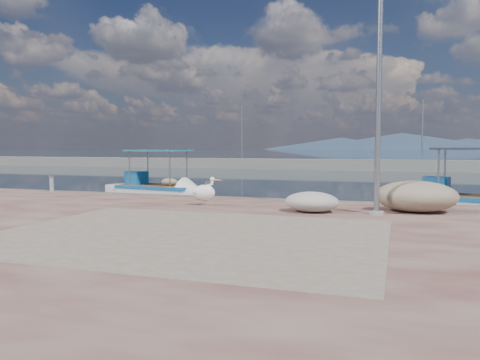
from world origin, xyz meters
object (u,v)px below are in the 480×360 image
at_px(pelican, 205,192).
at_px(bollard_near, 208,190).
at_px(lamp_post, 379,105).
at_px(boat_left, 158,192).
at_px(boat_right, 475,205).

height_order(pelican, bollard_near, pelican).
bearing_deg(lamp_post, bollard_near, 164.31).
xyz_separation_m(boat_left, boat_right, (14.74, -1.03, 0.01)).
distance_m(boat_right, bollard_near, 10.63).
bearing_deg(boat_left, lamp_post, -21.60).
distance_m(boat_left, lamp_post, 13.59).
xyz_separation_m(boat_right, pelican, (-9.31, -5.49, 0.75)).
bearing_deg(pelican, bollard_near, 88.90).
distance_m(pelican, bollard_near, 1.55).
relative_size(boat_right, lamp_post, 0.92).
bearing_deg(bollard_near, boat_left, 134.26).
bearing_deg(bollard_near, boat_right, 22.32).
bearing_deg(pelican, boat_right, 10.60).
relative_size(boat_left, bollard_near, 8.09).
relative_size(boat_right, pelican, 6.05).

